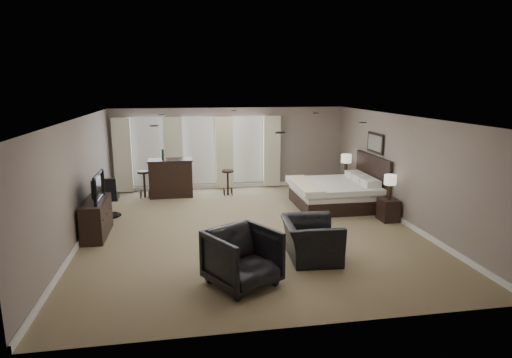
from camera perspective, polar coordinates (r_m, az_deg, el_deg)
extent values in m
cube|color=#7C6D4F|center=(10.12, -0.74, -6.62)|extent=(7.60, 8.60, 0.04)
cube|color=silver|center=(9.59, -0.78, 8.23)|extent=(7.60, 8.60, 0.04)
cube|color=gray|center=(13.93, -3.49, 4.13)|extent=(7.50, 0.04, 2.60)
cube|color=gray|center=(5.77, 5.89, -7.95)|extent=(7.50, 0.04, 2.60)
cube|color=gray|center=(9.92, -22.68, -0.19)|extent=(0.04, 8.50, 2.60)
cube|color=gray|center=(10.99, 18.95, 1.25)|extent=(0.04, 8.50, 2.60)
cube|color=silver|center=(13.84, -14.24, 3.51)|extent=(1.15, 0.04, 2.05)
cube|color=silver|center=(13.80, -7.60, 3.76)|extent=(1.15, 0.04, 2.05)
cube|color=silver|center=(13.95, -1.00, 3.96)|extent=(1.15, 0.04, 2.05)
cube|color=beige|center=(13.81, -17.37, 3.02)|extent=(0.55, 0.12, 2.30)
cube|color=beige|center=(13.69, -10.92, 3.28)|extent=(0.55, 0.12, 2.30)
cube|color=beige|center=(13.75, -4.23, 3.51)|extent=(0.55, 0.12, 2.30)
cube|color=beige|center=(13.98, 2.12, 3.68)|extent=(0.55, 0.12, 2.30)
cube|color=silver|center=(11.95, 10.43, -0.34)|extent=(2.21, 2.11, 1.41)
cube|color=black|center=(11.12, 17.22, -3.94)|extent=(0.41, 0.51, 0.55)
cube|color=black|center=(13.68, 11.80, -0.63)|extent=(0.41, 0.50, 0.55)
cube|color=beige|center=(10.98, 17.41, -1.03)|extent=(0.30, 0.30, 0.61)
cube|color=beige|center=(13.56, 11.91, 1.86)|extent=(0.32, 0.32, 0.66)
cube|color=slate|center=(12.20, 15.59, 4.66)|extent=(0.04, 0.96, 0.56)
cube|color=black|center=(10.17, -20.49, -4.90)|extent=(0.46, 1.41, 0.82)
imported|color=black|center=(10.05, -20.69, -2.29)|extent=(0.61, 1.06, 0.14)
imported|color=black|center=(8.34, 7.31, -7.14)|extent=(0.85, 1.24, 1.05)
imported|color=black|center=(7.23, -1.81, -10.11)|extent=(1.38, 1.35, 1.06)
cube|color=black|center=(13.10, -11.26, 0.16)|extent=(1.32, 0.68, 1.15)
cube|color=black|center=(13.20, -14.65, -0.67)|extent=(0.45, 0.45, 0.81)
cube|color=black|center=(13.07, -3.78, -0.49)|extent=(0.42, 0.42, 0.78)
cube|color=black|center=(11.50, -19.03, -2.26)|extent=(0.55, 0.55, 1.04)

